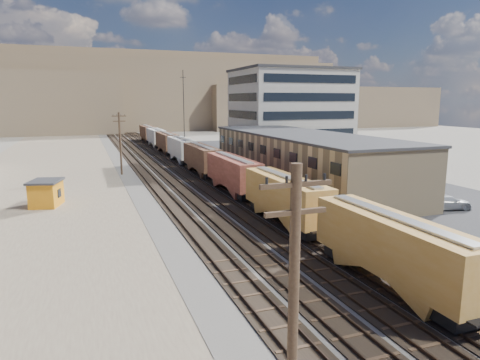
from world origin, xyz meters
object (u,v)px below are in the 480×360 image
object	(u,v)px
parked_car_blue	(261,154)
maintenance_shed	(46,193)
freight_train	(191,152)
parked_car_silver	(446,202)
utility_pole_north	(120,142)
utility_pole_south	(293,320)

from	to	relation	value
parked_car_blue	maintenance_shed	bearing A→B (deg)	157.00
freight_train	parked_car_silver	size ratio (longest dim) A/B	21.21
utility_pole_north	parked_car_silver	xyz separation A→B (m)	(31.28, -35.51, -4.48)
freight_train	utility_pole_north	bearing A→B (deg)	-164.22
freight_train	parked_car_blue	xyz separation A→B (m)	(17.54, 9.28, -2.08)
parked_car_silver	utility_pole_north	bearing A→B (deg)	52.10
parked_car_blue	parked_car_silver	bearing A→B (deg)	-149.73
freight_train	maintenance_shed	world-z (taller)	freight_train
parked_car_silver	freight_train	bearing A→B (deg)	36.68
utility_pole_north	parked_car_blue	world-z (taller)	utility_pole_north
freight_train	utility_pole_south	xyz separation A→B (m)	(-12.30, -63.48, 2.50)
parked_car_silver	parked_car_blue	xyz separation A→B (m)	(-1.43, 48.26, -0.11)
utility_pole_south	utility_pole_north	xyz separation A→B (m)	(0.00, 60.00, 0.00)
maintenance_shed	parked_car_silver	distance (m)	44.40
utility_pole_south	parked_car_silver	xyz separation A→B (m)	(31.28, 24.49, -4.48)
utility_pole_south	parked_car_blue	size ratio (longest dim) A/B	1.95
parked_car_silver	utility_pole_south	bearing A→B (deg)	138.79
freight_train	parked_car_silver	bearing A→B (deg)	-64.05
utility_pole_south	parked_car_blue	world-z (taller)	utility_pole_south
parked_car_silver	parked_car_blue	distance (m)	48.29
maintenance_shed	parked_car_blue	world-z (taller)	maintenance_shed
utility_pole_north	parked_car_silver	bearing A→B (deg)	-48.63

